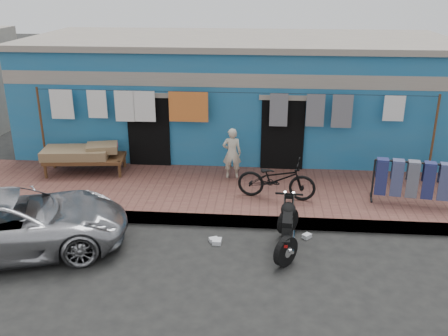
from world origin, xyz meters
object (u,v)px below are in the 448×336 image
Objects in this scene: motorcycle at (287,226)px; jeans_rack at (420,182)px; seated_person at (232,153)px; car at (12,222)px; bicycle at (277,175)px; charpoy at (85,159)px.

jeans_rack is (2.95, 1.87, 0.25)m from motorcycle.
seated_person reaches higher than motorcycle.
bicycle reaches higher than car.
charpoy is at bearing 152.61° from motorcycle.
jeans_rack is at bearing -92.74° from car.
bicycle is 1.89m from motorcycle.
motorcycle is at bearing 108.65° from seated_person.
motorcycle is at bearing -166.28° from bicycle.
seated_person is (3.92, 3.56, 0.27)m from car.
motorcycle reaches higher than charpoy.
seated_person is at bearing 50.95° from bicycle.
motorcycle is (5.21, 0.54, -0.12)m from car.
jeans_rack reaches higher than motorcycle.
bicycle is at bearing -13.92° from charpoy.
charpoy is 1.03× the size of jeans_rack.
jeans_rack is at bearing -8.48° from charpoy.
seated_person is 0.73× the size of bicycle.
charpoy is (-3.77, 0.04, -0.29)m from seated_person.
seated_person is 3.78m from charpoy.
jeans_rack is at bearing 36.19° from motorcycle.
charpoy is (0.15, 3.60, -0.02)m from car.
car is 5.30m from seated_person.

